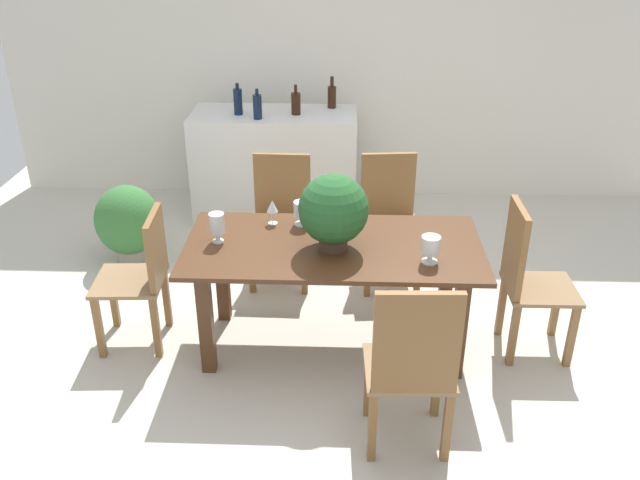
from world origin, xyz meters
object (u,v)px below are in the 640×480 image
object	(u,v)px
chair_head_end	(143,273)
wine_bottle_clear	(257,106)
dining_table	(333,262)
chair_near_right	(412,363)
chair_far_left	(281,211)
potted_plant_floor	(128,222)
crystal_vase_right	(302,211)
chair_far_right	(389,213)
crystal_vase_center_near	(217,225)
wine_bottle_amber	(238,101)
crystal_vase_left	(431,246)
wine_bottle_green	(296,103)
chair_foot_end	(527,275)
wine_glass	(272,207)
kitchen_counter	(275,165)
wine_bottle_dark	(332,96)

from	to	relation	value
chair_head_end	wine_bottle_clear	bearing A→B (deg)	160.96
dining_table	chair_near_right	size ratio (longest dim) A/B	1.77
chair_far_left	potted_plant_floor	xyz separation A→B (m)	(-1.27, 0.19, -0.20)
chair_head_end	crystal_vase_right	size ratio (longest dim) A/B	5.68
chair_far_right	chair_head_end	bearing A→B (deg)	-155.51
dining_table	crystal_vase_right	world-z (taller)	crystal_vase_right
crystal_vase_center_near	wine_bottle_amber	bearing A→B (deg)	94.38
chair_far_left	wine_bottle_amber	distance (m)	1.29
chair_far_right	crystal_vase_left	size ratio (longest dim) A/B	5.82
chair_far_left	chair_near_right	world-z (taller)	chair_near_right
crystal_vase_center_near	wine_bottle_green	world-z (taller)	wine_bottle_green
chair_foot_end	wine_glass	xyz separation A→B (m)	(-1.63, 0.29, 0.31)
chair_head_end	potted_plant_floor	xyz separation A→B (m)	(-0.46, 1.13, -0.18)
chair_far_right	kitchen_counter	world-z (taller)	kitchen_counter
kitchen_counter	wine_bottle_dark	distance (m)	0.81
chair_far_right	wine_bottle_amber	size ratio (longest dim) A/B	3.56
chair_far_left	crystal_vase_left	xyz separation A→B (m)	(0.99, -1.16, 0.32)
chair_near_right	crystal_vase_right	world-z (taller)	chair_near_right
crystal_vase_left	crystal_vase_center_near	size ratio (longest dim) A/B	0.87
potted_plant_floor	wine_bottle_clear	bearing A→B (deg)	37.33
chair_far_left	wine_bottle_green	world-z (taller)	wine_bottle_green
wine_bottle_green	chair_head_end	bearing A→B (deg)	-112.82
chair_head_end	wine_bottle_dark	distance (m)	2.61
chair_head_end	crystal_vase_right	distance (m)	1.11
dining_table	chair_far_left	size ratio (longest dim) A/B	1.91
chair_far_left	chair_near_right	size ratio (longest dim) A/B	0.93
chair_head_end	wine_bottle_clear	xyz separation A→B (m)	(0.54, 1.89, 0.57)
chair_far_left	wine_bottle_amber	world-z (taller)	wine_bottle_amber
crystal_vase_right	potted_plant_floor	bearing A→B (deg)	149.73
crystal_vase_left	wine_bottle_amber	size ratio (longest dim) A/B	0.61
crystal_vase_right	wine_glass	xyz separation A→B (m)	(-0.20, 0.01, 0.02)
crystal_vase_left	crystal_vase_right	bearing A→B (deg)	148.16
chair_far_right	wine_bottle_amber	bearing A→B (deg)	134.63
chair_foot_end	potted_plant_floor	bearing A→B (deg)	68.26
chair_foot_end	wine_bottle_amber	bearing A→B (deg)	45.67
wine_bottle_amber	chair_far_right	bearing A→B (deg)	-39.80
chair_far_left	crystal_vase_right	size ratio (longest dim) A/B	5.89
kitchen_counter	chair_far_left	bearing A→B (deg)	-82.07
chair_head_end	crystal_vase_right	world-z (taller)	chair_head_end
chair_far_right	dining_table	bearing A→B (deg)	-118.70
dining_table	chair_far_right	world-z (taller)	chair_far_right
chair_far_left	crystal_vase_right	xyz separation A→B (m)	(0.20, -0.68, 0.31)
crystal_vase_center_near	wine_glass	xyz separation A→B (m)	(0.32, 0.28, -0.00)
kitchen_counter	wine_bottle_amber	bearing A→B (deg)	-169.68
wine_glass	kitchen_counter	distance (m)	1.84
chair_near_right	crystal_vase_left	world-z (taller)	chair_near_right
chair_near_right	potted_plant_floor	bearing A→B (deg)	-46.71
chair_head_end	wine_bottle_amber	world-z (taller)	wine_bottle_amber
wine_bottle_amber	wine_bottle_green	size ratio (longest dim) A/B	1.06
dining_table	wine_bottle_clear	distance (m)	2.07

